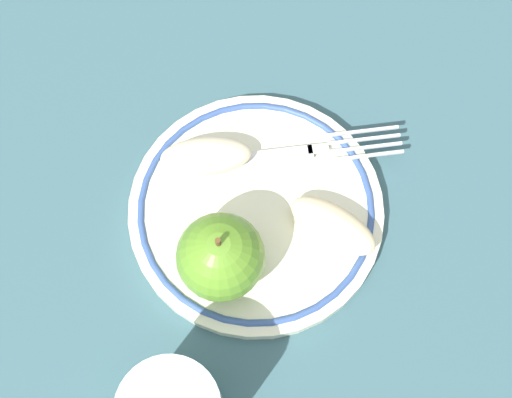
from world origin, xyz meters
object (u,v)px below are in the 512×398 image
Objects in this scene: plate at (256,211)px; fork at (291,152)px; apple_red_whole at (217,256)px; apple_slice_front at (333,226)px; apple_slice_back at (206,156)px.

fork reaches higher than plate.
plate is at bearing -128.67° from fork.
apple_slice_front is at bearing 34.25° from apple_red_whole.
plate is at bearing 130.92° from apple_slice_back.
apple_slice_back reaches higher than fork.
plate is 0.07m from apple_slice_front.
fork is at bearing -177.85° from apple_slice_back.
plate is 0.08m from apple_red_whole.
apple_slice_front is at bearing -2.91° from plate.
plate is 2.81× the size of apple_slice_back.
apple_slice_front is (0.08, 0.06, -0.02)m from apple_red_whole.
apple_slice_back is (-0.04, 0.09, -0.02)m from apple_red_whole.
apple_slice_back is 0.44× the size of fork.
apple_slice_front is at bearing 144.85° from apple_slice_back.
apple_red_whole reaches higher than apple_slice_back.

